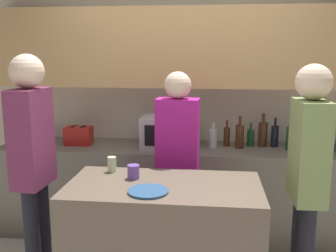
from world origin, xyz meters
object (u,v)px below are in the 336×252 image
(bottle_5, at_px, (275,136))
(bottle_3, at_px, (251,137))
(bottle_6, at_px, (289,138))
(toaster, at_px, (79,136))
(bottle_1, at_px, (227,136))
(plate_on_island, at_px, (148,191))
(bottle_7, at_px, (301,137))
(cup_0, at_px, (112,164))
(bottle_0, at_px, (213,138))
(bottle_4, at_px, (263,134))
(person_center, at_px, (177,153))
(microwave, at_px, (169,132))
(person_right, at_px, (33,156))
(person_left, at_px, (307,172))
(cup_1, at_px, (133,172))
(bottle_2, at_px, (240,136))

(bottle_5, bearing_deg, bottle_3, -178.98)
(bottle_6, bearing_deg, toaster, 179.85)
(bottle_1, height_order, plate_on_island, bottle_1)
(bottle_7, distance_m, cup_0, 1.86)
(bottle_0, height_order, plate_on_island, bottle_0)
(bottle_4, relative_size, bottle_5, 1.15)
(plate_on_island, bearing_deg, person_center, 81.33)
(bottle_3, height_order, plate_on_island, bottle_3)
(bottle_5, distance_m, plate_on_island, 1.77)
(bottle_1, height_order, bottle_4, bottle_4)
(microwave, bearing_deg, person_right, -126.87)
(bottle_6, relative_size, cup_0, 2.74)
(bottle_4, height_order, person_right, person_right)
(person_left, relative_size, person_right, 0.97)
(bottle_3, height_order, person_left, person_left)
(bottle_6, bearing_deg, bottle_5, 131.20)
(toaster, height_order, plate_on_island, toaster)
(bottle_1, xyz_separation_m, cup_1, (-0.68, -1.17, -0.01))
(bottle_5, height_order, person_center, person_center)
(cup_1, bearing_deg, plate_on_island, -60.86)
(plate_on_island, distance_m, person_right, 0.89)
(microwave, distance_m, cup_1, 1.08)
(bottle_2, distance_m, person_right, 1.90)
(bottle_6, bearing_deg, cup_0, -147.24)
(bottle_5, distance_m, bottle_7, 0.24)
(bottle_1, bearing_deg, bottle_4, 4.28)
(bottle_3, xyz_separation_m, plate_on_island, (-0.77, -1.45, -0.04))
(bottle_3, bearing_deg, bottle_1, -174.45)
(microwave, relative_size, cup_0, 4.62)
(toaster, distance_m, person_right, 1.13)
(bottle_4, bearing_deg, bottle_3, -178.24)
(person_left, bearing_deg, cup_0, 79.58)
(bottle_7, distance_m, person_left, 1.24)
(bottle_4, height_order, person_left, person_left)
(bottle_7, relative_size, plate_on_island, 1.10)
(microwave, bearing_deg, bottle_2, 2.74)
(bottle_0, height_order, cup_1, bottle_0)
(bottle_7, distance_m, cup_1, 1.79)
(toaster, relative_size, bottle_2, 0.84)
(toaster, height_order, person_right, person_right)
(bottle_6, distance_m, plate_on_island, 1.73)
(bottle_6, distance_m, person_center, 1.14)
(bottle_6, bearing_deg, microwave, 179.81)
(bottle_2, height_order, bottle_3, bottle_2)
(microwave, height_order, person_right, person_right)
(bottle_2, xyz_separation_m, bottle_7, (0.57, 0.05, -0.01))
(bottle_2, distance_m, cup_1, 1.36)
(bottle_7, bearing_deg, bottle_6, -145.66)
(toaster, xyz_separation_m, bottle_2, (1.57, 0.03, 0.03))
(bottle_0, relative_size, bottle_2, 0.76)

